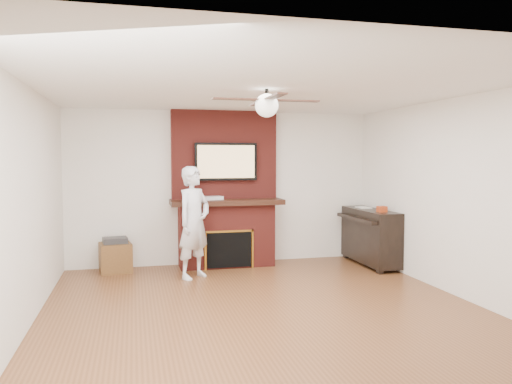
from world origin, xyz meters
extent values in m
cube|color=brown|center=(0.00, 0.00, -0.09)|extent=(5.36, 5.86, 0.18)
cube|color=white|center=(0.00, 0.00, 2.59)|extent=(5.36, 5.86, 0.18)
cube|color=silver|center=(0.00, 2.84, 1.25)|extent=(5.36, 0.18, 2.50)
cube|color=silver|center=(0.00, -2.84, 1.25)|extent=(5.36, 0.18, 2.50)
cube|color=silver|center=(-2.59, 0.00, 1.25)|extent=(0.18, 5.86, 2.50)
cube|color=silver|center=(2.59, 0.00, 1.25)|extent=(0.18, 5.86, 2.50)
cube|color=maroon|center=(0.00, 2.50, 0.50)|extent=(1.50, 0.50, 1.00)
cube|color=black|center=(0.00, 2.47, 1.04)|extent=(1.78, 0.64, 0.08)
cube|color=maroon|center=(0.00, 2.65, 1.79)|extent=(1.70, 0.20, 1.42)
cube|color=black|center=(0.00, 2.25, 0.31)|extent=(0.70, 0.06, 0.55)
cube|color=#BF8C2D|center=(0.00, 2.24, 0.60)|extent=(0.78, 0.02, 0.03)
cube|color=#BF8C2D|center=(-0.38, 2.24, 0.31)|extent=(0.03, 0.02, 0.61)
cube|color=#BF8C2D|center=(0.38, 2.24, 0.31)|extent=(0.03, 0.02, 0.61)
cube|color=black|center=(0.00, 2.50, 1.68)|extent=(1.00, 0.07, 0.60)
cube|color=tan|center=(0.00, 2.47, 1.68)|extent=(0.92, 0.01, 0.52)
cylinder|color=black|center=(0.00, 0.00, 2.43)|extent=(0.04, 0.04, 0.14)
sphere|color=white|center=(0.00, 0.00, 2.32)|extent=(0.26, 0.26, 0.26)
cube|color=black|center=(0.33, 0.00, 2.38)|extent=(0.55, 0.11, 0.01)
cube|color=black|center=(0.00, 0.33, 2.38)|extent=(0.11, 0.55, 0.01)
cube|color=black|center=(-0.33, 0.00, 2.38)|extent=(0.55, 0.11, 0.01)
cube|color=black|center=(0.00, -0.33, 2.38)|extent=(0.11, 0.55, 0.01)
imported|color=silver|center=(-0.60, 1.81, 0.81)|extent=(0.71, 0.69, 1.62)
cube|color=brown|center=(-1.73, 2.48, 0.22)|extent=(0.52, 0.52, 0.44)
cube|color=#2A2A2C|center=(-1.73, 2.48, 0.48)|extent=(0.39, 0.33, 0.09)
cube|color=black|center=(2.29, 2.00, 0.48)|extent=(0.41, 1.38, 0.85)
cube|color=black|center=(2.14, 1.38, 0.37)|extent=(0.06, 0.11, 0.74)
cube|color=black|center=(2.14, 2.62, 0.37)|extent=(0.06, 0.11, 0.74)
cube|color=black|center=(2.05, 2.00, 0.77)|extent=(0.15, 1.28, 0.05)
cube|color=silver|center=(2.29, 2.27, 0.91)|extent=(0.19, 0.27, 0.01)
cube|color=#B13A15|center=(2.29, 1.63, 0.95)|extent=(0.13, 0.13, 0.09)
cube|color=silver|center=(-0.27, 2.45, 1.11)|extent=(0.41, 0.29, 0.05)
cylinder|color=red|center=(-0.10, 2.33, 0.06)|extent=(0.07, 0.07, 0.12)
cylinder|color=#62913A|center=(-0.09, 2.36, 0.04)|extent=(0.07, 0.07, 0.08)
cylinder|color=beige|center=(0.15, 2.31, 0.06)|extent=(0.08, 0.08, 0.12)
cylinder|color=navy|center=(0.10, 2.30, 0.04)|extent=(0.06, 0.06, 0.08)
camera|label=1|loc=(-1.44, -5.35, 1.75)|focal=35.00mm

